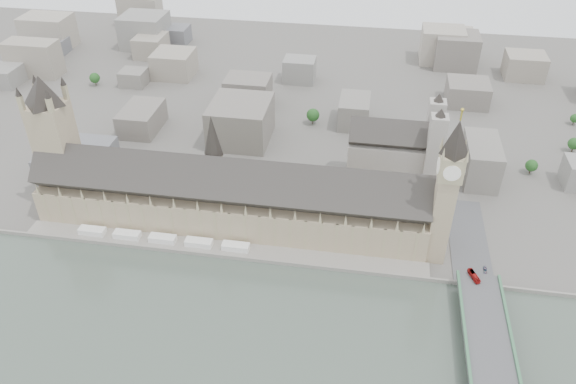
% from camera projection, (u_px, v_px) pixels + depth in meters
% --- Properties ---
extents(ground, '(900.00, 900.00, 0.00)m').
position_uv_depth(ground, '(224.00, 243.00, 376.27)').
color(ground, '#595651').
rests_on(ground, ground).
extents(embankment_wall, '(600.00, 1.50, 3.00)m').
position_uv_depth(embankment_wall, '(218.00, 256.00, 363.31)').
color(embankment_wall, gray).
rests_on(embankment_wall, ground).
extents(river_terrace, '(270.00, 15.00, 2.00)m').
position_uv_depth(river_terrace, '(221.00, 249.00, 369.65)').
color(river_terrace, gray).
rests_on(river_terrace, ground).
extents(terrace_tents, '(118.00, 7.00, 4.00)m').
position_uv_depth(terrace_tents, '(163.00, 239.00, 373.66)').
color(terrace_tents, white).
rests_on(terrace_tents, river_terrace).
extents(palace_of_westminster, '(265.00, 40.73, 55.44)m').
position_uv_depth(palace_of_westminster, '(229.00, 198.00, 379.07)').
color(palace_of_westminster, gray).
rests_on(palace_of_westminster, ground).
extents(elizabeth_tower, '(17.00, 17.00, 107.50)m').
position_uv_depth(elizabeth_tower, '(448.00, 184.00, 330.83)').
color(elizabeth_tower, gray).
rests_on(elizabeth_tower, ground).
extents(victoria_tower, '(30.00, 30.00, 100.00)m').
position_uv_depth(victoria_tower, '(54.00, 137.00, 381.71)').
color(victoria_tower, gray).
rests_on(victoria_tower, ground).
extents(central_tower, '(13.00, 13.00, 48.00)m').
position_uv_depth(central_tower, '(213.00, 148.00, 365.20)').
color(central_tower, '#998E69').
rests_on(central_tower, ground).
extents(westminster_bridge, '(25.00, 325.00, 10.25)m').
position_uv_depth(westminster_bridge, '(492.00, 381.00, 281.14)').
color(westminster_bridge, '#474749').
rests_on(westminster_bridge, ground).
extents(westminster_abbey, '(68.00, 36.00, 64.00)m').
position_uv_depth(westminster_abbey, '(396.00, 152.00, 423.62)').
color(westminster_abbey, '#A8A097').
rests_on(westminster_abbey, ground).
extents(city_skyline_inland, '(720.00, 360.00, 38.00)m').
position_uv_depth(city_skyline_inland, '(285.00, 72.00, 562.88)').
color(city_skyline_inland, gray).
rests_on(city_skyline_inland, ground).
extents(park_trees, '(110.00, 30.00, 15.00)m').
position_uv_depth(park_trees, '(231.00, 183.00, 421.66)').
color(park_trees, '#1F491A').
rests_on(park_trees, ground).
extents(red_bus_north, '(6.83, 11.83, 3.24)m').
position_uv_depth(red_bus_north, '(474.00, 276.00, 333.24)').
color(red_bus_north, '#A31412').
rests_on(red_bus_north, westminster_bridge).
extents(car_approach, '(2.41, 5.60, 1.61)m').
position_uv_depth(car_approach, '(485.00, 270.00, 338.65)').
color(car_approach, gray).
rests_on(car_approach, westminster_bridge).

